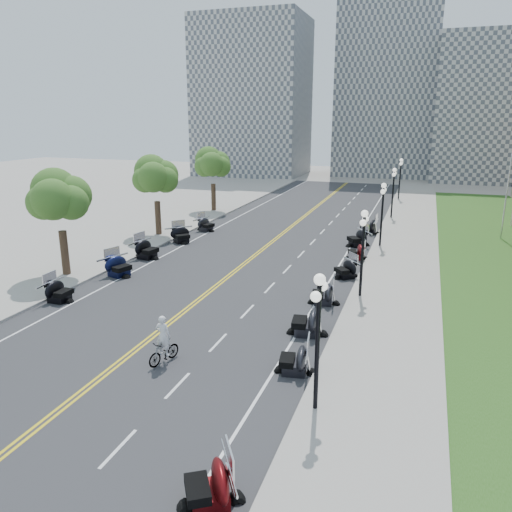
% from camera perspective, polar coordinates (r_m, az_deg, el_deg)
% --- Properties ---
extents(ground, '(160.00, 160.00, 0.00)m').
position_cam_1_polar(ground, '(27.90, -7.22, -5.52)').
color(ground, gray).
extents(road, '(16.00, 90.00, 0.01)m').
position_cam_1_polar(road, '(36.66, -0.43, -0.17)').
color(road, '#333335').
rests_on(road, ground).
extents(centerline_yellow_a, '(0.12, 90.00, 0.00)m').
position_cam_1_polar(centerline_yellow_a, '(36.70, -0.60, -0.14)').
color(centerline_yellow_a, yellow).
rests_on(centerline_yellow_a, road).
extents(centerline_yellow_b, '(0.12, 90.00, 0.00)m').
position_cam_1_polar(centerline_yellow_b, '(36.62, -0.25, -0.17)').
color(centerline_yellow_b, yellow).
rests_on(centerline_yellow_b, road).
extents(edge_line_north, '(0.12, 90.00, 0.00)m').
position_cam_1_polar(edge_line_north, '(35.16, 9.48, -1.07)').
color(edge_line_north, white).
rests_on(edge_line_north, road).
extents(edge_line_south, '(0.12, 90.00, 0.00)m').
position_cam_1_polar(edge_line_south, '(39.16, -9.31, 0.67)').
color(edge_line_south, white).
rests_on(edge_line_south, road).
extents(lane_dash_3, '(0.12, 2.00, 0.00)m').
position_cam_1_polar(lane_dash_3, '(17.29, -15.45, -20.42)').
color(lane_dash_3, white).
rests_on(lane_dash_3, road).
extents(lane_dash_4, '(0.12, 2.00, 0.00)m').
position_cam_1_polar(lane_dash_4, '(20.13, -8.94, -14.39)').
color(lane_dash_4, white).
rests_on(lane_dash_4, road).
extents(lane_dash_5, '(0.12, 2.00, 0.00)m').
position_cam_1_polar(lane_dash_5, '(23.32, -4.35, -9.82)').
color(lane_dash_5, white).
rests_on(lane_dash_5, road).
extents(lane_dash_6, '(0.12, 2.00, 0.00)m').
position_cam_1_polar(lane_dash_6, '(26.72, -0.99, -6.34)').
color(lane_dash_6, white).
rests_on(lane_dash_6, road).
extents(lane_dash_7, '(0.12, 2.00, 0.00)m').
position_cam_1_polar(lane_dash_7, '(30.27, 1.57, -3.64)').
color(lane_dash_7, white).
rests_on(lane_dash_7, road).
extents(lane_dash_8, '(0.12, 2.00, 0.00)m').
position_cam_1_polar(lane_dash_8, '(33.92, 3.57, -1.51)').
color(lane_dash_8, white).
rests_on(lane_dash_8, road).
extents(lane_dash_9, '(0.12, 2.00, 0.00)m').
position_cam_1_polar(lane_dash_9, '(37.64, 5.18, 0.20)').
color(lane_dash_9, white).
rests_on(lane_dash_9, road).
extents(lane_dash_10, '(0.12, 2.00, 0.00)m').
position_cam_1_polar(lane_dash_10, '(41.42, 6.50, 1.61)').
color(lane_dash_10, white).
rests_on(lane_dash_10, road).
extents(lane_dash_11, '(0.12, 2.00, 0.00)m').
position_cam_1_polar(lane_dash_11, '(45.23, 7.60, 2.77)').
color(lane_dash_11, white).
rests_on(lane_dash_11, road).
extents(lane_dash_12, '(0.12, 2.00, 0.00)m').
position_cam_1_polar(lane_dash_12, '(49.07, 8.53, 3.76)').
color(lane_dash_12, white).
rests_on(lane_dash_12, road).
extents(lane_dash_13, '(0.12, 2.00, 0.00)m').
position_cam_1_polar(lane_dash_13, '(52.94, 9.32, 4.60)').
color(lane_dash_13, white).
rests_on(lane_dash_13, road).
extents(lane_dash_14, '(0.12, 2.00, 0.00)m').
position_cam_1_polar(lane_dash_14, '(56.82, 10.01, 5.32)').
color(lane_dash_14, white).
rests_on(lane_dash_14, road).
extents(lane_dash_15, '(0.12, 2.00, 0.00)m').
position_cam_1_polar(lane_dash_15, '(60.72, 10.61, 5.95)').
color(lane_dash_15, white).
rests_on(lane_dash_15, road).
extents(lane_dash_16, '(0.12, 2.00, 0.00)m').
position_cam_1_polar(lane_dash_16, '(64.63, 11.14, 6.51)').
color(lane_dash_16, white).
rests_on(lane_dash_16, road).
extents(lane_dash_17, '(0.12, 2.00, 0.00)m').
position_cam_1_polar(lane_dash_17, '(68.56, 11.61, 7.00)').
color(lane_dash_17, white).
rests_on(lane_dash_17, road).
extents(lane_dash_18, '(0.12, 2.00, 0.00)m').
position_cam_1_polar(lane_dash_18, '(72.49, 12.03, 7.44)').
color(lane_dash_18, white).
rests_on(lane_dash_18, road).
extents(lane_dash_19, '(0.12, 2.00, 0.00)m').
position_cam_1_polar(lane_dash_19, '(76.42, 12.40, 7.83)').
color(lane_dash_19, white).
rests_on(lane_dash_19, road).
extents(sidewalk_north, '(5.00, 90.00, 0.15)m').
position_cam_1_polar(sidewalk_north, '(34.78, 16.15, -1.58)').
color(sidewalk_north, '#9E9991').
rests_on(sidewalk_north, ground).
extents(sidewalk_south, '(5.00, 90.00, 0.15)m').
position_cam_1_polar(sidewalk_south, '(41.19, -14.36, 1.22)').
color(sidewalk_south, '#9E9991').
rests_on(sidewalk_south, ground).
extents(lawn, '(9.00, 60.00, 0.10)m').
position_cam_1_polar(lawn, '(42.90, 26.10, 0.62)').
color(lawn, '#356023').
rests_on(lawn, ground).
extents(distant_block_a, '(18.00, 14.00, 26.00)m').
position_cam_1_polar(distant_block_a, '(90.33, -0.40, 17.61)').
color(distant_block_a, gray).
rests_on(distant_block_a, ground).
extents(distant_block_b, '(16.00, 12.00, 30.00)m').
position_cam_1_polar(distant_block_b, '(91.74, 14.75, 18.35)').
color(distant_block_b, gray).
rests_on(distant_block_b, ground).
extents(distant_block_c, '(20.00, 14.00, 22.00)m').
position_cam_1_polar(distant_block_c, '(88.91, 26.41, 14.78)').
color(distant_block_c, gray).
rests_on(distant_block_c, ground).
extents(street_lamp_1, '(0.50, 1.20, 4.90)m').
position_cam_1_polar(street_lamp_1, '(17.28, 7.03, -9.95)').
color(street_lamp_1, black).
rests_on(street_lamp_1, sidewalk_north).
extents(street_lamp_2, '(0.50, 1.20, 4.90)m').
position_cam_1_polar(street_lamp_2, '(28.45, 12.05, 0.20)').
color(street_lamp_2, black).
rests_on(street_lamp_2, sidewalk_north).
extents(street_lamp_3, '(0.50, 1.20, 4.90)m').
position_cam_1_polar(street_lamp_3, '(40.11, 14.19, 4.55)').
color(street_lamp_3, black).
rests_on(street_lamp_3, sidewalk_north).
extents(street_lamp_4, '(0.50, 1.20, 4.90)m').
position_cam_1_polar(street_lamp_4, '(51.92, 15.37, 6.93)').
color(street_lamp_4, black).
rests_on(street_lamp_4, sidewalk_north).
extents(street_lamp_5, '(0.50, 1.20, 4.90)m').
position_cam_1_polar(street_lamp_5, '(63.80, 16.11, 8.42)').
color(street_lamp_5, black).
rests_on(street_lamp_5, sidewalk_north).
extents(flagpole, '(1.10, 0.20, 10.00)m').
position_cam_1_polar(flagpole, '(46.02, 26.90, 7.76)').
color(flagpole, silver).
rests_on(flagpole, ground).
extents(tree_2, '(4.80, 4.80, 9.20)m').
position_cam_1_polar(tree_2, '(33.68, -21.55, 5.58)').
color(tree_2, '#235619').
rests_on(tree_2, sidewalk_south).
extents(tree_3, '(4.80, 4.80, 9.20)m').
position_cam_1_polar(tree_3, '(43.42, -11.35, 8.42)').
color(tree_3, '#235619').
rests_on(tree_3, sidewalk_south).
extents(tree_4, '(4.80, 4.80, 9.20)m').
position_cam_1_polar(tree_4, '(54.08, -4.95, 10.06)').
color(tree_4, '#235619').
rests_on(tree_4, sidewalk_south).
extents(motorcycle_n_2, '(2.71, 2.71, 1.38)m').
position_cam_1_polar(motorcycle_n_2, '(14.55, -5.38, -24.41)').
color(motorcycle_n_2, '#590A0C').
rests_on(motorcycle_n_2, road).
extents(motorcycle_n_4, '(2.14, 2.14, 1.31)m').
position_cam_1_polar(motorcycle_n_4, '(20.55, 4.43, -11.53)').
color(motorcycle_n_4, black).
rests_on(motorcycle_n_4, road).
extents(motorcycle_n_5, '(2.39, 2.39, 1.48)m').
position_cam_1_polar(motorcycle_n_5, '(23.91, 5.81, -7.27)').
color(motorcycle_n_5, black).
rests_on(motorcycle_n_5, road).
extents(motorcycle_n_6, '(2.19, 2.19, 1.33)m').
position_cam_1_polar(motorcycle_n_6, '(27.79, 7.70, -4.15)').
color(motorcycle_n_6, black).
rests_on(motorcycle_n_6, road).
extents(motorcycle_n_7, '(2.61, 2.61, 1.29)m').
position_cam_1_polar(motorcycle_n_7, '(32.43, 10.22, -1.38)').
color(motorcycle_n_7, black).
rests_on(motorcycle_n_7, road).
extents(motorcycle_n_8, '(2.21, 2.21, 1.26)m').
position_cam_1_polar(motorcycle_n_8, '(36.84, 11.41, 0.60)').
color(motorcycle_n_8, '#590A0C').
rests_on(motorcycle_n_8, road).
extents(motorcycle_n_9, '(2.96, 2.96, 1.49)m').
position_cam_1_polar(motorcycle_n_9, '(40.45, 11.54, 2.12)').
color(motorcycle_n_9, black).
rests_on(motorcycle_n_9, road).
extents(motorcycle_n_10, '(2.21, 2.21, 1.45)m').
position_cam_1_polar(motorcycle_n_10, '(45.12, 12.78, 3.42)').
color(motorcycle_n_10, black).
rests_on(motorcycle_n_10, road).
extents(motorcycle_s_5, '(1.92, 1.92, 1.34)m').
position_cam_1_polar(motorcycle_s_5, '(29.99, -21.61, -3.65)').
color(motorcycle_s_5, black).
rests_on(motorcycle_s_5, road).
extents(motorcycle_s_6, '(2.67, 2.67, 1.47)m').
position_cam_1_polar(motorcycle_s_6, '(33.45, -15.43, -1.01)').
color(motorcycle_s_6, black).
rests_on(motorcycle_s_6, road).
extents(motorcycle_s_7, '(2.48, 2.48, 1.52)m').
position_cam_1_polar(motorcycle_s_7, '(37.12, -12.39, 0.87)').
color(motorcycle_s_7, black).
rests_on(motorcycle_s_7, road).
extents(motorcycle_s_8, '(2.90, 2.90, 1.44)m').
position_cam_1_polar(motorcycle_s_8, '(41.28, -8.56, 2.49)').
color(motorcycle_s_8, black).
rests_on(motorcycle_s_8, road).
extents(motorcycle_s_9, '(2.36, 2.36, 1.34)m').
position_cam_1_polar(motorcycle_s_9, '(45.27, -5.75, 3.70)').
color(motorcycle_s_9, black).
rests_on(motorcycle_s_9, road).
extents(bicycle, '(0.97, 1.75, 1.01)m').
position_cam_1_polar(bicycle, '(21.65, -10.48, -10.71)').
color(bicycle, '#A51414').
rests_on(bicycle, road).
extents(cyclist_rider, '(0.65, 0.43, 1.79)m').
position_cam_1_polar(cyclist_rider, '(21.07, -10.67, -7.30)').
color(cyclist_rider, silver).
rests_on(cyclist_rider, bicycle).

